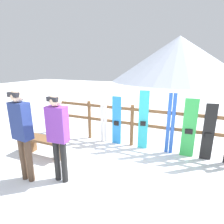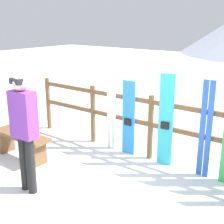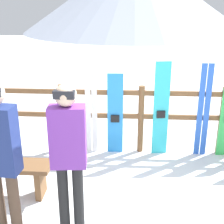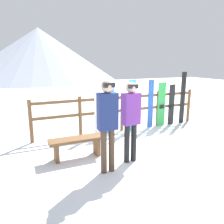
# 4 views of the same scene
# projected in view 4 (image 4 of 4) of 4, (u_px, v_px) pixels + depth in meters

# --- Properties ---
(ground_plane) EXTENTS (40.00, 40.00, 0.00)m
(ground_plane) POSITION_uv_depth(u_px,v_px,m) (156.00, 152.00, 5.29)
(ground_plane) COLOR white
(mountain_backdrop) EXTENTS (18.00, 18.00, 6.00)m
(mountain_backdrop) POSITION_uv_depth(u_px,v_px,m) (39.00, 54.00, 25.85)
(mountain_backdrop) COLOR #B2BCD1
(mountain_backdrop) RESTS_ON ground
(fence) EXTENTS (5.48, 0.10, 1.17)m
(fence) POSITION_uv_depth(u_px,v_px,m) (122.00, 109.00, 6.78)
(fence) COLOR brown
(fence) RESTS_ON ground
(bench) EXTENTS (1.24, 0.36, 0.47)m
(bench) POSITION_uv_depth(u_px,v_px,m) (77.00, 143.00, 4.88)
(bench) COLOR brown
(bench) RESTS_ON ground
(person_navy) EXTENTS (0.38, 0.24, 1.81)m
(person_navy) POSITION_uv_depth(u_px,v_px,m) (108.00, 118.00, 4.09)
(person_navy) COLOR #4C3828
(person_navy) RESTS_ON ground
(person_purple) EXTENTS (0.39, 0.23, 1.73)m
(person_purple) POSITION_uv_depth(u_px,v_px,m) (131.00, 115.00, 4.56)
(person_purple) COLOR black
(person_purple) RESTS_ON ground
(ski_pair_white) EXTENTS (0.20, 0.02, 1.58)m
(ski_pair_white) POSITION_uv_depth(u_px,v_px,m) (97.00, 109.00, 6.38)
(ski_pair_white) COLOR white
(ski_pair_white) RESTS_ON ground
(snowboard_blue) EXTENTS (0.26, 0.06, 1.39)m
(snowboard_blue) POSITION_uv_depth(u_px,v_px,m) (110.00, 111.00, 6.56)
(snowboard_blue) COLOR #288CE0
(snowboard_blue) RESTS_ON ground
(snowboard_cyan) EXTENTS (0.26, 0.08, 1.59)m
(snowboard_cyan) POSITION_uv_depth(u_px,v_px,m) (132.00, 105.00, 6.84)
(snowboard_cyan) COLOR #2DBFCC
(snowboard_cyan) RESTS_ON ground
(ski_pair_blue) EXTENTS (0.19, 0.02, 1.57)m
(ski_pair_blue) POSITION_uv_depth(u_px,v_px,m) (151.00, 104.00, 7.12)
(ski_pair_blue) COLOR blue
(ski_pair_blue) RESTS_ON ground
(snowboard_green) EXTENTS (0.31, 0.07, 1.47)m
(snowboard_green) POSITION_uv_depth(u_px,v_px,m) (161.00, 105.00, 7.30)
(snowboard_green) COLOR green
(snowboard_green) RESTS_ON ground
(snowboard_black_stripe) EXTENTS (0.26, 0.09, 1.38)m
(snowboard_black_stripe) POSITION_uv_depth(u_px,v_px,m) (171.00, 105.00, 7.47)
(snowboard_black_stripe) COLOR black
(snowboard_black_stripe) RESTS_ON ground
(ski_pair_black) EXTENTS (0.20, 0.02, 1.79)m
(ski_pair_black) POSITION_uv_depth(u_px,v_px,m) (183.00, 98.00, 7.62)
(ski_pair_black) COLOR black
(ski_pair_black) RESTS_ON ground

